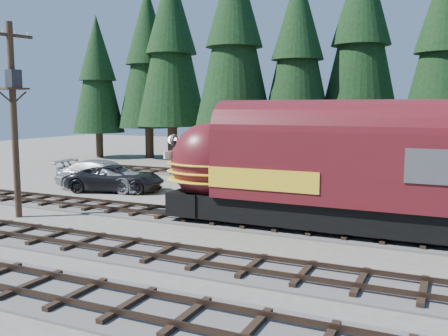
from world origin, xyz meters
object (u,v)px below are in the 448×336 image
at_px(pickup_truck_b, 104,175).
at_px(depot, 347,152).
at_px(caboose, 294,144).
at_px(locomotive, 325,175).
at_px(pickup_truck_a, 117,178).
at_px(utility_pole, 14,108).

bearing_deg(pickup_truck_b, depot, -88.62).
height_order(depot, caboose, caboose).
distance_m(depot, locomotive, 6.52).
height_order(locomotive, pickup_truck_a, locomotive).
height_order(locomotive, utility_pole, utility_pole).
xyz_separation_m(caboose, utility_pole, (-8.78, -17.44, 2.72)).
bearing_deg(locomotive, pickup_truck_a, 161.85).
bearing_deg(caboose, pickup_truck_a, -134.73).
xyz_separation_m(locomotive, pickup_truck_b, (-15.80, 4.89, -1.58)).
distance_m(depot, pickup_truck_b, 15.66).
height_order(caboose, pickup_truck_a, caboose).
bearing_deg(pickup_truck_a, locomotive, -124.44).
bearing_deg(locomotive, depot, 93.15).
xyz_separation_m(locomotive, pickup_truck_a, (-14.77, 4.84, -1.70)).
relative_size(caboose, pickup_truck_a, 1.72).
relative_size(locomotive, caboose, 1.52).
height_order(depot, pickup_truck_a, depot).
bearing_deg(pickup_truck_a, depot, -99.72).
distance_m(depot, caboose, 9.21).
relative_size(locomotive, pickup_truck_b, 2.40).
relative_size(depot, locomotive, 0.80).
relative_size(depot, caboose, 1.21).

